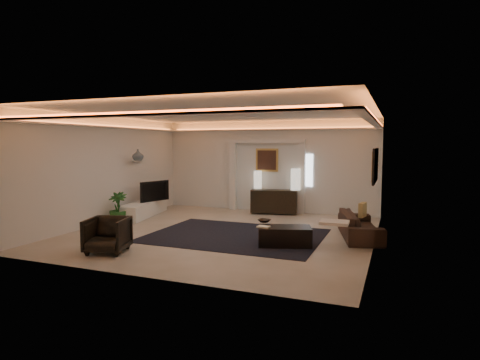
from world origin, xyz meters
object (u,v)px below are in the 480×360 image
(console, at_px, (274,201))
(sofa, at_px, (360,225))
(coffee_table, at_px, (285,236))
(armchair, at_px, (107,235))

(console, bearing_deg, sofa, -49.77)
(sofa, bearing_deg, console, 35.98)
(console, xyz_separation_m, coffee_table, (1.34, -3.68, -0.20))
(armchair, bearing_deg, coffee_table, 14.07)
(sofa, relative_size, coffee_table, 1.80)
(sofa, xyz_separation_m, armchair, (-4.56, -3.18, 0.06))
(console, relative_size, coffee_table, 1.28)
(console, xyz_separation_m, sofa, (2.76, -2.32, -0.11))
(sofa, bearing_deg, armchair, 110.92)
(console, bearing_deg, coffee_table, -79.69)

